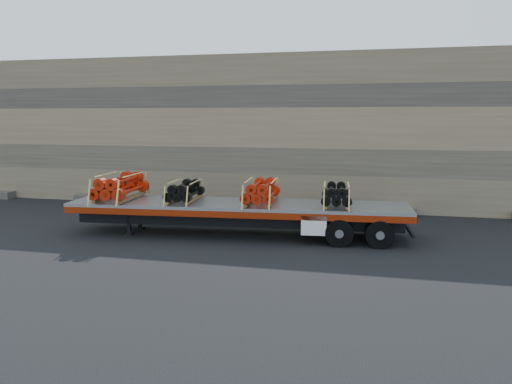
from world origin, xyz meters
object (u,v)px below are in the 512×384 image
trailer (237,219)px  bundle_rear (336,195)px  bundle_midfront (185,192)px  bundle_front (120,187)px  bundle_midrear (261,192)px

trailer → bundle_rear: bundle_rear is taller
trailer → bundle_midfront: bundle_midfront is taller
trailer → bundle_front: size_ratio=4.73×
bundle_midfront → bundle_midrear: size_ratio=0.88×
trailer → bundle_midrear: size_ratio=5.40×
trailer → bundle_rear: bearing=-0.0°
bundle_front → bundle_midfront: bundle_front is taller
bundle_front → bundle_midrear: bearing=-0.0°
bundle_rear → bundle_front: bearing=180.0°
trailer → bundle_front: 4.47m
bundle_front → bundle_midrear: bundle_front is taller
bundle_rear → bundle_midfront: bearing=180.0°
bundle_front → bundle_midrear: (5.19, 0.42, -0.06)m
trailer → bundle_midrear: bundle_midrear is taller
bundle_midrear → bundle_rear: bearing=0.0°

